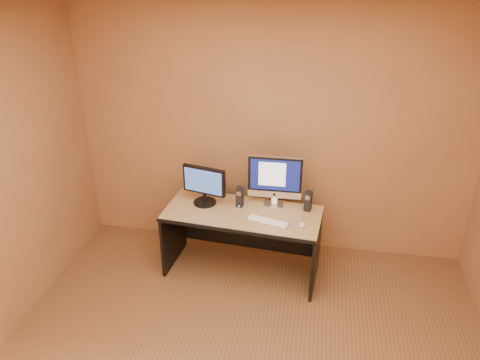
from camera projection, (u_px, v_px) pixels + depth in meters
The scene contains 11 objects.
walls at pixel (237, 245), 2.88m from camera, with size 4.00×4.00×2.60m, color olive, non-canonical shape.
ceiling at pixel (236, 25), 2.30m from camera, with size 4.00×4.00×0.00m, color white.
desk at pixel (242, 242), 4.59m from camera, with size 1.48×0.65×0.68m, color #A78353, non-canonical shape.
imac at pixel (275, 181), 4.46m from camera, with size 0.53×0.19×0.51m, color silver, non-canonical shape.
second_monitor at pixel (204, 186), 4.51m from camera, with size 0.44×0.22×0.39m, color black, non-canonical shape.
speaker_left at pixel (240, 197), 4.50m from camera, with size 0.06×0.07×0.20m, color black, non-canonical shape.
speaker_right at pixel (308, 201), 4.43m from camera, with size 0.06×0.07×0.20m, color black, non-canonical shape.
keyboard at pixel (268, 221), 4.28m from camera, with size 0.40×0.11×0.02m, color silver.
mouse at pixel (302, 225), 4.21m from camera, with size 0.05×0.09×0.03m, color silver.
cable_a at pixel (280, 201), 4.64m from camera, with size 0.01×0.01×0.20m, color black.
cable_b at pixel (269, 200), 4.65m from camera, with size 0.01×0.01×0.17m, color black.
Camera 1 is at (0.43, -2.36, 2.94)m, focal length 35.00 mm.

